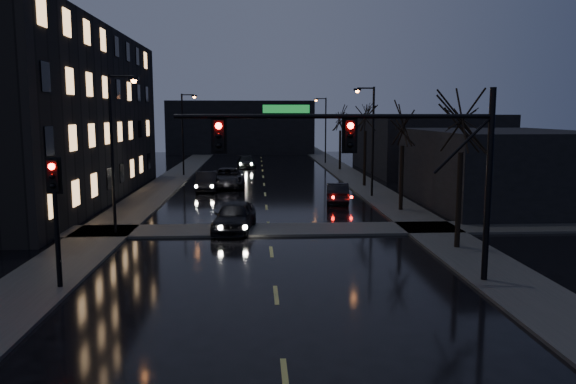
{
  "coord_description": "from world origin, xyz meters",
  "views": [
    {
      "loc": [
        -0.62,
        -10.31,
        6.09
      ],
      "look_at": [
        0.54,
        10.31,
        3.2
      ],
      "focal_mm": 35.0,
      "sensor_mm": 36.0,
      "label": 1
    }
  ],
  "objects": [
    {
      "name": "streetlight_r_mid",
      "position": [
        7.58,
        30.0,
        4.77
      ],
      "size": [
        1.53,
        0.28,
        8.0
      ],
      "color": "black",
      "rests_on": "ground"
    },
    {
      "name": "signal_pole_left",
      "position": [
        -7.5,
        8.99,
        3.01
      ],
      "size": [
        0.35,
        0.41,
        4.53
      ],
      "color": "black",
      "rests_on": "ground"
    },
    {
      "name": "tree_mid_b",
      "position": [
        8.4,
        36.0,
        6.61
      ],
      "size": [
        3.74,
        3.74,
        8.59
      ],
      "color": "black",
      "rests_on": "ground"
    },
    {
      "name": "oncoming_car_c",
      "position": [
        -3.03,
        36.19,
        0.81
      ],
      "size": [
        2.97,
        5.98,
        1.63
      ],
      "primitive_type": "imported",
      "rotation": [
        0.0,
        0.0,
        0.05
      ],
      "color": "black",
      "rests_on": "ground"
    },
    {
      "name": "far_block",
      "position": [
        -3.0,
        78.0,
        4.0
      ],
      "size": [
        22.0,
        10.0,
        8.0
      ],
      "primitive_type": "cube",
      "color": "black",
      "rests_on": "ground"
    },
    {
      "name": "streetlight_l_far",
      "position": [
        -7.58,
        45.0,
        4.77
      ],
      "size": [
        1.53,
        0.28,
        8.0
      ],
      "color": "black",
      "rests_on": "ground"
    },
    {
      "name": "streetlight_r_far",
      "position": [
        7.58,
        58.0,
        4.77
      ],
      "size": [
        1.53,
        0.28,
        8.0
      ],
      "color": "black",
      "rests_on": "ground"
    },
    {
      "name": "signal_mast",
      "position": [
        3.85,
        9.0,
        4.87
      ],
      "size": [
        11.11,
        0.41,
        7.0
      ],
      "color": "black",
      "rests_on": "ground"
    },
    {
      "name": "tree_mid_a",
      "position": [
        8.4,
        24.0,
        5.83
      ],
      "size": [
        3.3,
        3.3,
        7.58
      ],
      "color": "black",
      "rests_on": "ground"
    },
    {
      "name": "oncoming_car_b",
      "position": [
        -4.61,
        34.19,
        0.75
      ],
      "size": [
        1.8,
        4.62,
        1.5
      ],
      "primitive_type": "imported",
      "rotation": [
        0.0,
        0.0,
        0.05
      ],
      "color": "black",
      "rests_on": "ground"
    },
    {
      "name": "tree_near",
      "position": [
        8.4,
        14.0,
        6.22
      ],
      "size": [
        3.52,
        3.52,
        8.08
      ],
      "color": "black",
      "rests_on": "ground"
    },
    {
      "name": "commercial_right_far",
      "position": [
        17.0,
        48.0,
        3.0
      ],
      "size": [
        12.0,
        18.0,
        6.0
      ],
      "primitive_type": "cube",
      "color": "black",
      "rests_on": "ground"
    },
    {
      "name": "sidewalk_cross",
      "position": [
        0.0,
        18.5,
        0.06
      ],
      "size": [
        40.0,
        3.0,
        0.12
      ],
      "primitive_type": "cube",
      "color": "#2D2D2B",
      "rests_on": "ground"
    },
    {
      "name": "tree_far",
      "position": [
        8.4,
        50.0,
        6.06
      ],
      "size": [
        3.43,
        3.43,
        7.88
      ],
      "color": "black",
      "rests_on": "ground"
    },
    {
      "name": "lead_car",
      "position": [
        4.92,
        27.67,
        0.69
      ],
      "size": [
        1.94,
        4.33,
        1.38
      ],
      "primitive_type": "imported",
      "rotation": [
        0.0,
        0.0,
        3.03
      ],
      "color": "black",
      "rests_on": "ground"
    },
    {
      "name": "oncoming_car_a",
      "position": [
        -1.8,
        18.53,
        0.8
      ],
      "size": [
        2.46,
        4.87,
        1.59
      ],
      "primitive_type": "imported",
      "rotation": [
        0.0,
        0.0,
        -0.13
      ],
      "color": "black",
      "rests_on": "ground"
    },
    {
      "name": "commercial_right_near",
      "position": [
        15.5,
        26.0,
        2.5
      ],
      "size": [
        10.0,
        14.0,
        5.0
      ],
      "primitive_type": "cube",
      "color": "black",
      "rests_on": "ground"
    },
    {
      "name": "streetlight_l_near",
      "position": [
        -7.58,
        18.0,
        4.77
      ],
      "size": [
        1.53,
        0.28,
        8.0
      ],
      "color": "black",
      "rests_on": "ground"
    },
    {
      "name": "oncoming_car_d",
      "position": [
        -1.8,
        53.06,
        0.67
      ],
      "size": [
        2.38,
        4.82,
        1.35
      ],
      "primitive_type": "imported",
      "rotation": [
        0.0,
        0.0,
        0.11
      ],
      "color": "black",
      "rests_on": "ground"
    },
    {
      "name": "sidewalk_right",
      "position": [
        8.5,
        35.0,
        0.06
      ],
      "size": [
        3.0,
        140.0,
        0.12
      ],
      "primitive_type": "cube",
      "color": "#2D2D2B",
      "rests_on": "ground"
    },
    {
      "name": "apartment_block",
      "position": [
        -16.5,
        30.0,
        6.0
      ],
      "size": [
        12.0,
        30.0,
        12.0
      ],
      "primitive_type": "cube",
      "color": "black",
      "rests_on": "ground"
    },
    {
      "name": "sidewalk_left",
      "position": [
        -8.5,
        35.0,
        0.06
      ],
      "size": [
        3.0,
        140.0,
        0.12
      ],
      "primitive_type": "cube",
      "color": "#2D2D2B",
      "rests_on": "ground"
    }
  ]
}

